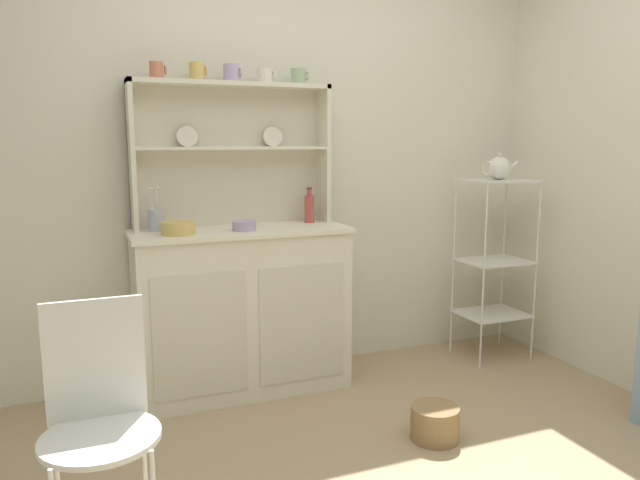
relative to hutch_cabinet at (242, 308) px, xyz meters
name	(u,v)px	position (x,y,z in m)	size (l,w,h in m)	color
wall_back	(283,157)	(0.33, 0.26, 0.80)	(3.84, 0.05, 2.50)	silver
hutch_cabinet	(242,308)	(0.00, 0.00, 0.00)	(1.14, 0.45, 0.88)	silver
hutch_shelf_unit	(231,144)	(0.00, 0.17, 0.87)	(1.06, 0.18, 0.76)	beige
bakers_rack	(495,251)	(1.57, -0.09, 0.22)	(0.40, 0.32, 1.11)	silver
wire_chair	(98,409)	(-0.76, -1.16, 0.06)	(0.36, 0.36, 0.85)	white
floor_basket	(435,423)	(0.66, -0.88, -0.38)	(0.22, 0.22, 0.15)	#93754C
cup_terracotta_0	(157,70)	(-0.38, 0.12, 1.23)	(0.08, 0.07, 0.08)	#C67556
cup_gold_1	(197,71)	(-0.18, 0.12, 1.24)	(0.09, 0.08, 0.09)	#DBB760
cup_lilac_2	(231,73)	(0.00, 0.12, 1.23)	(0.09, 0.08, 0.09)	#B79ECC
cup_cream_3	(265,76)	(0.18, 0.12, 1.23)	(0.10, 0.08, 0.08)	silver
cup_sage_4	(299,76)	(0.37, 0.12, 1.23)	(0.10, 0.08, 0.08)	#9EB78E
bowl_mixing_large	(178,228)	(-0.33, -0.07, 0.46)	(0.17, 0.17, 0.06)	#DBB760
bowl_floral_medium	(244,226)	(0.00, -0.07, 0.46)	(0.12, 0.12, 0.05)	#B79ECC
jam_bottle	(309,208)	(0.42, 0.09, 0.51)	(0.06, 0.06, 0.20)	#B74C47
utensil_jar	(156,220)	(-0.42, 0.08, 0.49)	(0.08, 0.08, 0.23)	#B2B7C6
porcelain_teapot	(499,168)	(1.57, -0.09, 0.72)	(0.23, 0.14, 0.16)	white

